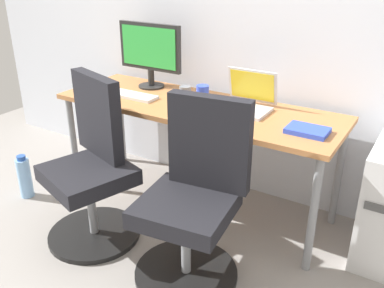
{
  "coord_description": "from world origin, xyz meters",
  "views": [
    {
      "loc": [
        1.27,
        -2.11,
        1.55
      ],
      "look_at": [
        0.0,
        -0.05,
        0.46
      ],
      "focal_mm": 39.57,
      "sensor_mm": 36.0,
      "label": 1
    }
  ],
  "objects_px": {
    "desktop_monitor": "(150,51)",
    "open_laptop": "(246,100)",
    "coffee_mug": "(203,93)",
    "office_chair_left": "(93,168)",
    "office_chair_right": "(194,201)",
    "water_bottle_on_floor": "(25,177)"
  },
  "relations": [
    {
      "from": "desktop_monitor",
      "to": "open_laptop",
      "type": "distance_m",
      "value": 0.78
    },
    {
      "from": "open_laptop",
      "to": "coffee_mug",
      "type": "xyz_separation_m",
      "value": [
        -0.31,
        0.01,
        -0.01
      ]
    },
    {
      "from": "desktop_monitor",
      "to": "open_laptop",
      "type": "height_order",
      "value": "desktop_monitor"
    },
    {
      "from": "office_chair_left",
      "to": "office_chair_right",
      "type": "bearing_deg",
      "value": 0.22
    },
    {
      "from": "water_bottle_on_floor",
      "to": "open_laptop",
      "type": "relative_size",
      "value": 1.0
    },
    {
      "from": "water_bottle_on_floor",
      "to": "coffee_mug",
      "type": "bearing_deg",
      "value": 32.09
    },
    {
      "from": "water_bottle_on_floor",
      "to": "open_laptop",
      "type": "distance_m",
      "value": 1.6
    },
    {
      "from": "water_bottle_on_floor",
      "to": "desktop_monitor",
      "type": "relative_size",
      "value": 0.65
    },
    {
      "from": "office_chair_left",
      "to": "water_bottle_on_floor",
      "type": "distance_m",
      "value": 0.76
    },
    {
      "from": "water_bottle_on_floor",
      "to": "coffee_mug",
      "type": "xyz_separation_m",
      "value": [
        1.03,
        0.65,
        0.6
      ]
    },
    {
      "from": "open_laptop",
      "to": "office_chair_left",
      "type": "bearing_deg",
      "value": -133.29
    },
    {
      "from": "office_chair_left",
      "to": "coffee_mug",
      "type": "distance_m",
      "value": 0.82
    },
    {
      "from": "open_laptop",
      "to": "water_bottle_on_floor",
      "type": "bearing_deg",
      "value": -154.49
    },
    {
      "from": "open_laptop",
      "to": "coffee_mug",
      "type": "bearing_deg",
      "value": 178.37
    },
    {
      "from": "office_chair_left",
      "to": "coffee_mug",
      "type": "bearing_deg",
      "value": 64.32
    },
    {
      "from": "office_chair_left",
      "to": "office_chair_right",
      "type": "distance_m",
      "value": 0.68
    },
    {
      "from": "office_chair_right",
      "to": "office_chair_left",
      "type": "bearing_deg",
      "value": -179.78
    },
    {
      "from": "office_chair_left",
      "to": "coffee_mug",
      "type": "relative_size",
      "value": 10.22
    },
    {
      "from": "coffee_mug",
      "to": "desktop_monitor",
      "type": "bearing_deg",
      "value": 172.8
    },
    {
      "from": "office_chair_left",
      "to": "open_laptop",
      "type": "xyz_separation_m",
      "value": [
        0.63,
        0.67,
        0.33
      ]
    },
    {
      "from": "water_bottle_on_floor",
      "to": "desktop_monitor",
      "type": "height_order",
      "value": "desktop_monitor"
    },
    {
      "from": "water_bottle_on_floor",
      "to": "desktop_monitor",
      "type": "bearing_deg",
      "value": 50.17
    }
  ]
}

